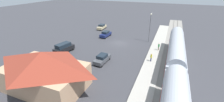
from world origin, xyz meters
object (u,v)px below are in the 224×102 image
Objects in this scene: pedestrian_waiting_far at (151,57)px; light_pole_near_platform at (150,24)px; sedan_charcoal at (102,59)px; suv_black at (64,48)px; pedestrian_on_platform at (159,46)px; station_building at (45,70)px; sedan_navy at (106,34)px; sedan_tan at (102,27)px.

light_pole_near_platform is at bearing -78.43° from pedestrian_waiting_far.
light_pole_near_platform reaches higher than sedan_charcoal.
pedestrian_on_platform is at bearing -156.66° from suv_black.
pedestrian_waiting_far is 0.33× the size of suv_black.
station_building is 25.12m from pedestrian_on_platform.
light_pole_near_platform is at bearing -178.10° from sedan_navy.
sedan_tan and sedan_charcoal have the same top height.
light_pole_near_platform reaches higher than pedestrian_waiting_far.
pedestrian_on_platform is 16.84m from sedan_navy.
pedestrian_waiting_far is at bearing 82.86° from pedestrian_on_platform.
sedan_tan is at bearing -78.99° from station_building.
station_building reaches higher than suv_black.
pedestrian_waiting_far reaches higher than sedan_navy.
station_building is 2.70× the size of sedan_navy.
pedestrian_on_platform is at bearing 149.56° from sedan_tan.
light_pole_near_platform reaches higher than suv_black.
light_pole_near_platform is (3.23, -5.49, 3.64)m from pedestrian_on_platform.
pedestrian_waiting_far is 0.38× the size of sedan_tan.
sedan_tan is at bearing -56.45° from sedan_navy.
suv_black is 14.62m from sedan_navy.
station_building is 13.27m from suv_black.
suv_black reaches higher than sedan_tan.
sedan_tan and sedan_navy have the same top height.
pedestrian_waiting_far reaches higher than sedan_charcoal.
sedan_charcoal is at bearing 115.82° from sedan_tan.
suv_black is 1.12× the size of sedan_navy.
light_pole_near_platform reaches higher than station_building.
pedestrian_waiting_far is (-13.63, -14.09, -1.88)m from station_building.
sedan_tan is 8.57m from sedan_navy.
suv_black is at bearing 23.34° from pedestrian_on_platform.
station_building is at bearing 117.63° from suv_black.
sedan_charcoal and sedan_navy have the same top height.
sedan_charcoal is at bearing 173.53° from suv_black.
sedan_charcoal is (9.22, 3.66, -0.40)m from pedestrian_waiting_far.
light_pole_near_platform is (-11.20, -25.97, 1.76)m from station_building.
station_building is 7.30× the size of pedestrian_on_platform.
suv_black is 1.15× the size of sedan_tan.
suv_black is at bearing 39.70° from light_pole_near_platform.
sedan_charcoal is at bearing 21.67° from pedestrian_waiting_far.
light_pole_near_platform is at bearing -140.30° from suv_black.
light_pole_near_platform is at bearing -113.33° from station_building.
station_building is 1.59× the size of light_pole_near_platform.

